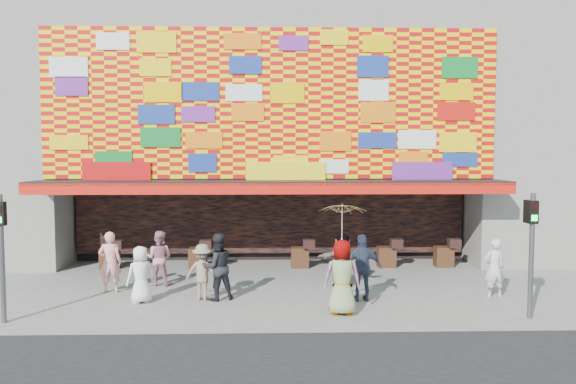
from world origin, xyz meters
The scene contains 14 objects.
ground centered at (0.00, 0.00, 0.00)m, with size 90.00×90.00×0.00m, color slate.
shop_building centered at (0.00, 8.18, 5.23)m, with size 15.20×9.40×10.00m.
signal_left centered at (-6.20, -1.50, 1.86)m, with size 0.22×0.20×3.00m.
signal_right centered at (6.20, -1.50, 1.86)m, with size 0.22×0.20×3.00m.
ped_a centered at (-3.41, 0.15, 0.75)m, with size 0.74×0.48×1.51m, color white.
ped_b centered at (-4.54, 1.31, 0.87)m, with size 0.63×0.42×1.73m, color pink.
ped_c centered at (-1.43, 0.39, 0.90)m, with size 0.88×0.68×1.80m, color black.
ped_d centered at (-1.82, 0.40, 0.75)m, with size 0.97×0.56×1.51m, color gray.
ped_e centered at (2.45, 0.17, 0.90)m, with size 1.05×0.44×1.79m, color #2E3850.
ped_f centered at (2.12, 1.78, 0.80)m, with size 1.49×0.48×1.61m, color gray.
ped_g centered at (1.75, -1.06, 0.92)m, with size 0.90×0.59×1.85m, color gray.
ped_h centered at (6.11, 0.44, 0.81)m, with size 0.59×0.39×1.62m, color silver.
ped_i centered at (-3.33, 2.15, 0.81)m, with size 0.79×0.62×1.63m, color #BD7A8B.
parasol centered at (1.75, -1.06, 2.22)m, with size 1.44×1.45×1.99m.
Camera 1 is at (0.04, -14.49, 3.95)m, focal length 35.00 mm.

